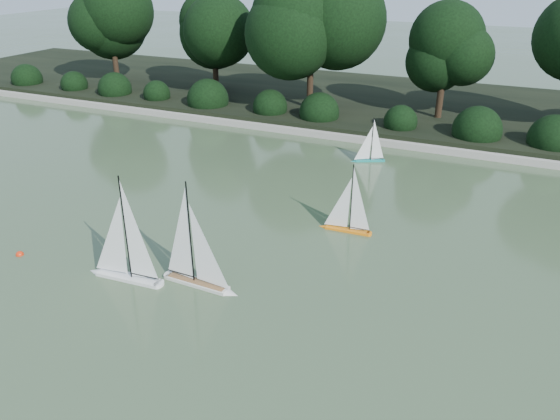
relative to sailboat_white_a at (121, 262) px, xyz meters
name	(u,v)px	position (x,y,z in m)	size (l,w,h in m)	color
ground	(226,328)	(2.18, -0.48, -0.30)	(80.00, 80.00, 0.00)	#33472A
pond_coping	(385,142)	(2.18, 8.52, -0.21)	(40.00, 0.35, 0.18)	gray
far_bank	(415,107)	(2.18, 12.52, -0.15)	(40.00, 8.00, 0.30)	black
tree_line	(456,38)	(3.41, 10.96, 2.34)	(26.31, 3.93, 4.39)	black
shrub_hedge	(394,121)	(2.18, 9.42, 0.15)	(29.10, 1.10, 1.10)	black
sailboat_white_a	(121,262)	(0.00, 0.00, 0.00)	(1.42, 0.31, 1.93)	silver
sailboat_white_b	(201,270)	(1.30, 0.33, -0.01)	(1.38, 0.27, 1.89)	silver
sailboat_orange	(344,220)	(2.75, 3.10, -0.08)	(1.06, 0.21, 1.44)	orange
sailboat_teal	(367,154)	(2.09, 7.03, -0.11)	(0.85, 0.51, 1.22)	#17897F
race_buoy	(20,255)	(-2.16, -0.14, -0.30)	(0.14, 0.14, 0.14)	red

